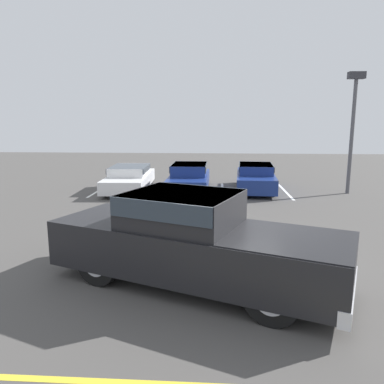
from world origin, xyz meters
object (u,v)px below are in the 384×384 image
Objects in this scene: light_post at (353,116)px; wheel_stop_curb at (187,180)px; parked_sedan_c at (255,177)px; parked_sedan_a at (130,177)px; pickup_truck at (196,240)px; parked_sedan_b at (189,177)px.

wheel_stop_curb is at bearing 158.78° from light_post.
parked_sedan_a is at bearing -83.48° from parked_sedan_c.
pickup_truck is 1.29× the size of parked_sedan_a.
wheel_stop_curb is (-3.45, 2.44, -0.59)m from parked_sedan_c.
parked_sedan_b is 7.80m from light_post.
parked_sedan_b is (2.87, -0.08, 0.06)m from parked_sedan_a.
pickup_truck is at bearing -122.44° from light_post.
pickup_truck is 10.99m from parked_sedan_a.
parked_sedan_b is at bearing -79.50° from parked_sedan_c.
light_post is (10.15, -0.22, 2.87)m from parked_sedan_a.
parked_sedan_a is 1.07× the size of parked_sedan_b.
parked_sedan_c reaches higher than wheel_stop_curb.
light_post is at bearing 86.77° from parked_sedan_c.
light_post reaches higher than parked_sedan_b.
parked_sedan_c is at bearing 97.29° from parked_sedan_b.
parked_sedan_a is (-3.72, 10.33, -0.32)m from pickup_truck.
pickup_truck is at bearing -8.36° from parked_sedan_c.
pickup_truck reaches higher than parked_sedan_a.
parked_sedan_c is 4.27m from wheel_stop_curb.
light_post reaches higher than pickup_truck.
pickup_truck is at bearing -84.88° from wheel_stop_curb.
parked_sedan_c is at bearing 90.32° from parked_sedan_a.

